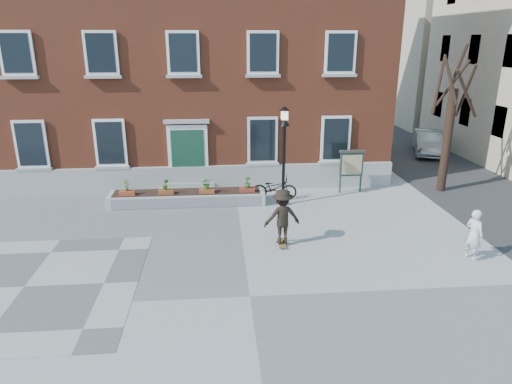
{
  "coord_description": "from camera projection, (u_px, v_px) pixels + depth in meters",
  "views": [
    {
      "loc": [
        -0.73,
        -10.27,
        6.29
      ],
      "look_at": [
        0.5,
        4.0,
        1.5
      ],
      "focal_mm": 32.0,
      "sensor_mm": 36.0,
      "label": 1
    }
  ],
  "objects": [
    {
      "name": "bicycle",
      "position": [
        274.0,
        188.0,
        18.81
      ],
      "size": [
        1.91,
        0.84,
        0.97
      ],
      "primitive_type": "imported",
      "rotation": [
        0.0,
        0.0,
        1.46
      ],
      "color": "black",
      "rests_on": "ground"
    },
    {
      "name": "skateboarder",
      "position": [
        282.0,
        217.0,
        14.43
      ],
      "size": [
        1.25,
        0.83,
        1.88
      ],
      "color": "brown",
      "rests_on": "ground"
    },
    {
      "name": "parked_car",
      "position": [
        428.0,
        142.0,
        26.29
      ],
      "size": [
        2.69,
        4.34,
        1.35
      ],
      "primitive_type": "imported",
      "rotation": [
        0.0,
        0.0,
        -0.33
      ],
      "color": "#A8ABAD",
      "rests_on": "ground"
    },
    {
      "name": "notice_board",
      "position": [
        352.0,
        164.0,
        19.39
      ],
      "size": [
        1.1,
        0.16,
        1.87
      ],
      "color": "#1A3423",
      "rests_on": "ground"
    },
    {
      "name": "ground",
      "position": [
        250.0,
        296.0,
        11.76
      ],
      "size": [
        100.0,
        100.0,
        0.0
      ],
      "primitive_type": "plane",
      "color": "gray",
      "rests_on": "ground"
    },
    {
      "name": "bystander",
      "position": [
        474.0,
        235.0,
        13.54
      ],
      "size": [
        0.57,
        0.68,
        1.59
      ],
      "primitive_type": "imported",
      "rotation": [
        0.0,
        0.0,
        1.97
      ],
      "color": "silver",
      "rests_on": "ground"
    },
    {
      "name": "side_street",
      "position": [
        502.0,
        28.0,
        29.69
      ],
      "size": [
        15.2,
        36.0,
        14.5
      ],
      "color": "#343436",
      "rests_on": "ground"
    },
    {
      "name": "brick_building",
      "position": [
        189.0,
        40.0,
        22.81
      ],
      "size": [
        18.4,
        10.85,
        12.6
      ],
      "color": "brown",
      "rests_on": "ground"
    },
    {
      "name": "bare_tree",
      "position": [
        449.0,
        127.0,
        19.17
      ],
      "size": [
        1.83,
        1.83,
        6.16
      ],
      "color": "#311E15",
      "rests_on": "ground"
    },
    {
      "name": "checker_patch",
      "position": [
        24.0,
        287.0,
        12.22
      ],
      "size": [
        6.0,
        6.0,
        0.01
      ],
      "primitive_type": "cube",
      "color": "#515254",
      "rests_on": "ground"
    },
    {
      "name": "planter_assembly",
      "position": [
        188.0,
        197.0,
        18.29
      ],
      "size": [
        6.2,
        1.12,
        1.15
      ],
      "color": "beige",
      "rests_on": "ground"
    },
    {
      "name": "lamp_post",
      "position": [
        284.0,
        143.0,
        17.5
      ],
      "size": [
        0.4,
        0.4,
        3.93
      ],
      "color": "black",
      "rests_on": "ground"
    }
  ]
}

